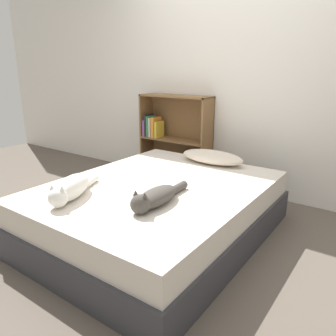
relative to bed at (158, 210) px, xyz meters
The scene contains 7 objects.
ground_plane 0.21m from the bed, ahead, with size 8.00×8.00×0.00m, color brown.
wall_back 1.71m from the bed, 90.00° to the left, with size 8.00×0.06×2.50m.
bed is the anchor object (origin of this frame).
pillow 0.84m from the bed, 85.61° to the left, with size 0.63×0.29×0.12m.
cat_light 0.72m from the bed, 118.37° to the right, with size 0.32×0.59×0.16m.
cat_dark 0.49m from the bed, 55.09° to the right, with size 0.19×0.61×0.15m.
bookshelf 1.43m from the bed, 118.99° to the left, with size 0.87×0.26×1.02m.
Camera 1 is at (1.47, -1.92, 1.31)m, focal length 35.00 mm.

